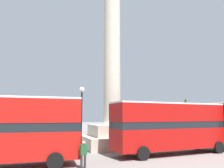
# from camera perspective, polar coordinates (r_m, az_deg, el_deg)

# --- Properties ---
(ground_plane) EXTENTS (200.00, 200.00, 0.00)m
(ground_plane) POSITION_cam_1_polar(r_m,az_deg,el_deg) (23.17, 0.00, -16.22)
(ground_plane) COLOR gray
(monument_column) EXTENTS (5.83, 5.83, 19.45)m
(monument_column) POSITION_cam_1_polar(r_m,az_deg,el_deg) (23.11, 0.00, -2.03)
(monument_column) COLOR #BCB29E
(monument_column) RESTS_ON ground_plane
(bus_c) EXTENTS (10.99, 3.46, 4.25)m
(bus_c) POSITION_cam_1_polar(r_m,az_deg,el_deg) (19.65, 15.61, -10.41)
(bus_c) COLOR #A80F0C
(bus_c) RESTS_ON ground_plane
(equestrian_statue) EXTENTS (3.85, 2.96, 5.56)m
(equestrian_statue) POSITION_cam_1_polar(r_m,az_deg,el_deg) (32.19, 19.01, -11.03)
(equestrian_statue) COLOR #BCB29E
(equestrian_statue) RESTS_ON ground_plane
(street_lamp) EXTENTS (0.49, 0.49, 5.81)m
(street_lamp) POSITION_cam_1_polar(r_m,az_deg,el_deg) (20.11, -7.97, -7.02)
(street_lamp) COLOR black
(street_lamp) RESTS_ON ground_plane
(pedestrian_near_lamp) EXTENTS (0.46, 0.29, 1.65)m
(pedestrian_near_lamp) POSITION_cam_1_polar(r_m,az_deg,el_deg) (14.00, -7.49, -17.49)
(pedestrian_near_lamp) COLOR #28282D
(pedestrian_near_lamp) RESTS_ON ground_plane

